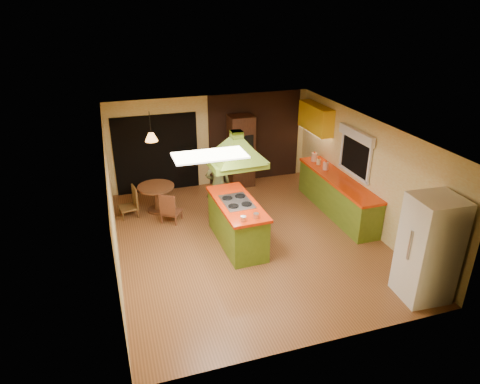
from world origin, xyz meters
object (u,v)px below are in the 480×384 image
object	(u,v)px
refrigerator	(429,249)
dining_table	(156,194)
kitchen_island	(237,223)
canister_large	(314,157)
wall_oven	(241,151)
man	(218,185)

from	to	relation	value
refrigerator	dining_table	xyz separation A→B (m)	(-4.01, 4.72, -0.49)
refrigerator	kitchen_island	bearing A→B (deg)	137.47
kitchen_island	refrigerator	world-z (taller)	refrigerator
kitchen_island	canister_large	size ratio (longest dim) A/B	9.01
kitchen_island	wall_oven	world-z (taller)	wall_oven
kitchen_island	dining_table	world-z (taller)	kitchen_island
wall_oven	canister_large	world-z (taller)	wall_oven
man	canister_large	distance (m)	2.79
man	wall_oven	xyz separation A→B (m)	(1.09, 1.66, 0.17)
man	refrigerator	world-z (taller)	refrigerator
kitchen_island	wall_oven	xyz separation A→B (m)	(1.04, 2.99, 0.49)
wall_oven	kitchen_island	bearing A→B (deg)	-110.30
man	wall_oven	bearing A→B (deg)	-119.67
man	refrigerator	bearing A→B (deg)	126.93
kitchen_island	dining_table	size ratio (longest dim) A/B	2.25
kitchen_island	man	world-z (taller)	man
refrigerator	wall_oven	xyz separation A→B (m)	(-1.54, 5.67, 0.03)
refrigerator	wall_oven	distance (m)	5.87
wall_oven	dining_table	distance (m)	2.69
wall_oven	canister_large	bearing A→B (deg)	-36.12
wall_oven	canister_large	xyz separation A→B (m)	(1.64, -1.15, 0.04)
man	wall_oven	size ratio (longest dim) A/B	0.82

